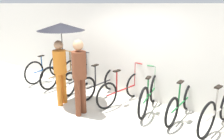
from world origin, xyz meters
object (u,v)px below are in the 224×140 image
object	(u,v)px
parked_bicycle_1	(61,74)
parked_bicycle_4	(122,89)
parked_bicycle_0	(47,68)
parked_bicycle_2	(78,78)
pedestrian_center	(79,72)
parked_bicycle_7	(218,111)
parked_bicycle_5	(149,95)
pedestrian_leading	(61,39)
parked_bicycle_6	(181,103)
parked_bicycle_3	(100,83)

from	to	relation	value
parked_bicycle_1	parked_bicycle_4	distance (m)	2.29
parked_bicycle_0	parked_bicycle_2	distance (m)	1.52
parked_bicycle_1	pedestrian_center	distance (m)	2.24
pedestrian_center	parked_bicycle_7	bearing A→B (deg)	23.17
parked_bicycle_2	parked_bicycle_5	size ratio (longest dim) A/B	0.97
pedestrian_leading	pedestrian_center	world-z (taller)	pedestrian_leading
parked_bicycle_5	parked_bicycle_0	bearing A→B (deg)	79.75
parked_bicycle_6	parked_bicycle_7	size ratio (longest dim) A/B	0.96
pedestrian_leading	parked_bicycle_3	bearing A→B (deg)	55.86
parked_bicycle_2	parked_bicycle_0	bearing A→B (deg)	75.69
parked_bicycle_0	parked_bicycle_7	distance (m)	5.33
parked_bicycle_2	parked_bicycle_6	bearing A→B (deg)	-99.87
parked_bicycle_0	parked_bicycle_7	world-z (taller)	parked_bicycle_7
parked_bicycle_6	pedestrian_leading	xyz separation A→B (m)	(-2.74, -0.94, 1.32)
parked_bicycle_1	parked_bicycle_3	xyz separation A→B (m)	(1.52, 0.07, -0.02)
parked_bicycle_7	pedestrian_center	bearing A→B (deg)	124.91
parked_bicycle_1	pedestrian_center	world-z (taller)	pedestrian_center
parked_bicycle_0	parked_bicycle_1	xyz separation A→B (m)	(0.76, -0.08, -0.02)
parked_bicycle_4	parked_bicycle_6	xyz separation A→B (m)	(1.52, 0.09, -0.01)
parked_bicycle_3	parked_bicycle_6	distance (m)	2.28
parked_bicycle_0	parked_bicycle_5	size ratio (longest dim) A/B	1.05
parked_bicycle_4	parked_bicycle_6	world-z (taller)	parked_bicycle_4
parked_bicycle_6	pedestrian_center	bearing A→B (deg)	124.06
parked_bicycle_0	parked_bicycle_6	size ratio (longest dim) A/B	1.05
parked_bicycle_7	parked_bicycle_0	bearing A→B (deg)	101.88
pedestrian_leading	parked_bicycle_7	bearing A→B (deg)	6.76
parked_bicycle_0	pedestrian_center	world-z (taller)	pedestrian_center
parked_bicycle_2	parked_bicycle_6	xyz separation A→B (m)	(3.05, 0.08, -0.01)
parked_bicycle_1	pedestrian_leading	world-z (taller)	pedestrian_leading
parked_bicycle_1	parked_bicycle_7	xyz separation A→B (m)	(4.57, 0.05, 0.03)
parked_bicycle_3	pedestrian_leading	xyz separation A→B (m)	(-0.46, -0.93, 1.32)
parked_bicycle_2	parked_bicycle_4	size ratio (longest dim) A/B	0.96
parked_bicycle_7	parked_bicycle_1	bearing A→B (deg)	102.85
parked_bicycle_6	pedestrian_center	size ratio (longest dim) A/B	0.97
parked_bicycle_1	parked_bicycle_6	xyz separation A→B (m)	(3.81, 0.08, -0.02)
pedestrian_leading	parked_bicycle_0	bearing A→B (deg)	144.72
pedestrian_leading	pedestrian_center	distance (m)	1.03
parked_bicycle_2	parked_bicycle_7	size ratio (longest dim) A/B	0.93
parked_bicycle_5	parked_bicycle_2	bearing A→B (deg)	81.27
pedestrian_center	parked_bicycle_6	bearing A→B (deg)	31.24
parked_bicycle_3	pedestrian_center	world-z (taller)	pedestrian_center
parked_bicycle_0	parked_bicycle_4	world-z (taller)	parked_bicycle_4
parked_bicycle_1	pedestrian_leading	size ratio (longest dim) A/B	0.81
parked_bicycle_1	parked_bicycle_2	xyz separation A→B (m)	(0.76, 0.00, -0.01)
parked_bicycle_3	parked_bicycle_1	bearing A→B (deg)	98.20
parked_bicycle_5	parked_bicycle_6	distance (m)	0.76
parked_bicycle_0	parked_bicycle_1	bearing A→B (deg)	-99.02
parked_bicycle_2	pedestrian_leading	distance (m)	1.60
parked_bicycle_3	parked_bicycle_4	xyz separation A→B (m)	(0.76, -0.07, 0.01)
parked_bicycle_4	parked_bicycle_5	size ratio (longest dim) A/B	1.01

